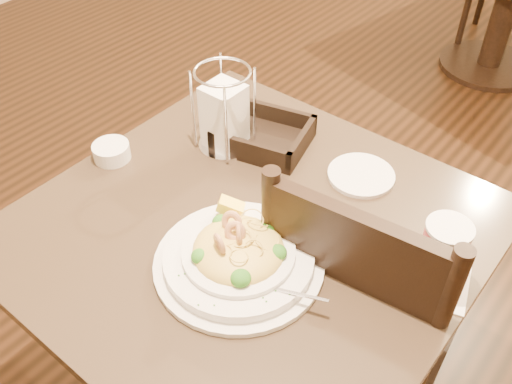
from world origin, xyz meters
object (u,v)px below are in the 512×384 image
Objects in this scene: napkin_caddy at (224,115)px; side_plate at (361,175)px; butter_ramekin at (112,152)px; pasta_bowl at (239,255)px; dining_chair_near at (362,307)px; bread_basket at (263,136)px; drink_glass at (441,255)px; main_table at (251,293)px.

napkin_caddy is 0.35m from side_plate.
side_plate is 1.76× the size of butter_ramekin.
napkin_caddy is at bearing 135.29° from pasta_bowl.
dining_chair_near is 0.47m from bread_basket.
bread_basket is (-0.21, 0.34, -0.01)m from pasta_bowl.
napkin_caddy is (-0.45, 0.04, 0.33)m from dining_chair_near.
side_plate is at bearing 82.99° from pasta_bowl.
side_plate is at bearing 32.43° from butter_ramekin.
napkin_caddy reaches higher than drink_glass.
side_plate reaches higher than main_table.
dining_chair_near reaches higher than side_plate.
pasta_bowl is 1.47× the size of bread_basket.
napkin_caddy reaches higher than main_table.
pasta_bowl reaches higher than bread_basket.
main_table is at bearing -38.06° from napkin_caddy.
pasta_bowl is 0.46m from butter_ramekin.
bread_basket is at bearing 43.60° from napkin_caddy.
butter_ramekin is at bearing 172.02° from pasta_bowl.
bread_basket is at bearing 121.65° from pasta_bowl.
bread_basket is at bearing 48.14° from butter_ramekin.
bread_basket reaches higher than side_plate.
drink_glass is at bearing 16.15° from main_table.
dining_chair_near reaches higher than bread_basket.
napkin_caddy is at bearing 49.69° from butter_ramekin.
dining_chair_near is 3.68× the size of bread_basket.
drink_glass reaches higher than pasta_bowl.
bread_basket is 1.19× the size of napkin_caddy.
dining_chair_near is at bearing 167.75° from drink_glass.
butter_ramekin reaches higher than main_table.
main_table is 0.97× the size of dining_chair_near.
dining_chair_near is 0.56m from napkin_caddy.
drink_glass is (0.32, 0.21, 0.04)m from pasta_bowl.
main_table is 0.47m from butter_ramekin.
butter_ramekin is (-0.77, -0.14, -0.05)m from drink_glass.
main_table is at bearing 24.84° from dining_chair_near.
main_table is at bearing 5.09° from butter_ramekin.
butter_ramekin is (-0.45, 0.06, -0.01)m from pasta_bowl.
dining_chair_near is 0.35m from drink_glass.
pasta_bowl is at bearing -7.98° from butter_ramekin.
bread_basket is 0.26m from side_plate.
drink_glass reaches higher than side_plate.
dining_chair_near is 0.40m from pasta_bowl.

